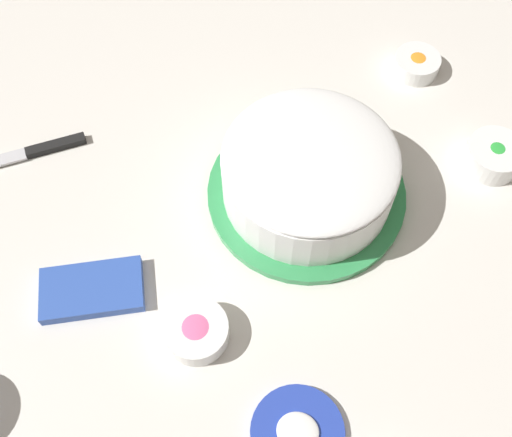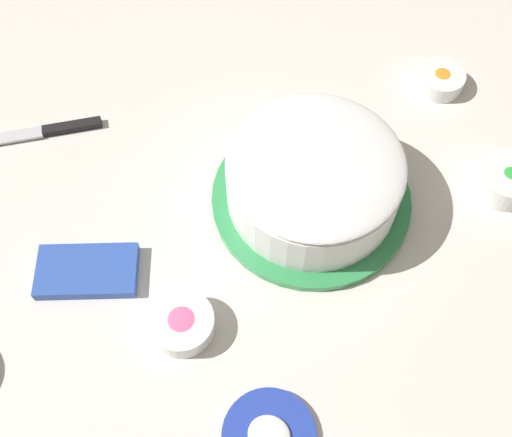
% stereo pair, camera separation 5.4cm
% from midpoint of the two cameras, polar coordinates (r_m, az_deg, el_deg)
% --- Properties ---
extents(ground_plane, '(1.54, 1.54, 0.00)m').
position_cam_midpoint_polar(ground_plane, '(0.92, -4.30, -2.96)').
color(ground_plane, silver).
extents(frosted_cake, '(0.31, 0.31, 0.12)m').
position_cam_midpoint_polar(frosted_cake, '(0.91, 3.20, 3.87)').
color(frosted_cake, '#339351').
rests_on(frosted_cake, ground_plane).
extents(frosting_tub_lid, '(0.12, 0.12, 0.02)m').
position_cam_midpoint_polar(frosting_tub_lid, '(0.83, 1.89, -19.24)').
color(frosting_tub_lid, '#233DAD').
rests_on(frosting_tub_lid, ground_plane).
extents(spreading_knife, '(0.21, 0.14, 0.01)m').
position_cam_midpoint_polar(spreading_knife, '(1.07, -21.83, 5.51)').
color(spreading_knife, silver).
rests_on(spreading_knife, ground_plane).
extents(sprinkle_bowl_green, '(0.09, 0.09, 0.04)m').
position_cam_midpoint_polar(sprinkle_bowl_green, '(1.03, 19.74, 5.47)').
color(sprinkle_bowl_green, white).
rests_on(sprinkle_bowl_green, ground_plane).
extents(sprinkle_bowl_orange, '(0.08, 0.08, 0.03)m').
position_cam_midpoint_polar(sprinkle_bowl_orange, '(1.13, 13.26, 13.68)').
color(sprinkle_bowl_orange, white).
rests_on(sprinkle_bowl_orange, ground_plane).
extents(sprinkle_bowl_pink, '(0.09, 0.09, 0.04)m').
position_cam_midpoint_polar(sprinkle_bowl_pink, '(0.85, -7.36, -10.34)').
color(sprinkle_bowl_pink, white).
rests_on(sprinkle_bowl_pink, ground_plane).
extents(candy_box_lower, '(0.16, 0.13, 0.02)m').
position_cam_midpoint_polar(candy_box_lower, '(0.91, -16.54, -6.42)').
color(candy_box_lower, '#2D51B2').
rests_on(candy_box_lower, ground_plane).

